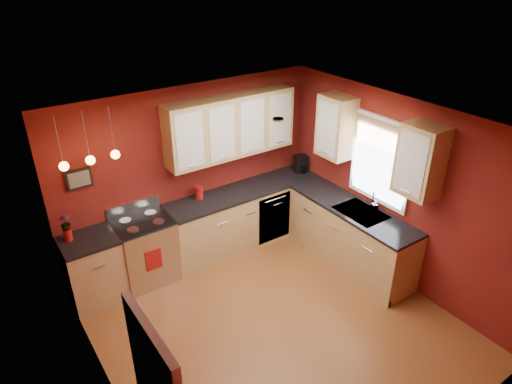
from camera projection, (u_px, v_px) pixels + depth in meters
floor at (275, 325)px, 5.74m from camera, size 4.20×4.20×0.00m
ceiling at (280, 130)px, 4.52m from camera, size 4.00×4.20×0.02m
wall_back at (191, 173)px, 6.66m from camera, size 4.00×0.02×2.60m
wall_front at (437, 362)px, 3.61m from camera, size 4.00×0.02×2.60m
wall_left at (101, 310)px, 4.13m from camera, size 0.02×4.20×2.60m
wall_right at (396, 192)px, 6.14m from camera, size 0.02×4.20×2.60m
base_cabinets_back_left at (94, 270)px, 6.01m from camera, size 0.70×0.60×0.90m
base_cabinets_back_right at (245, 217)px, 7.20m from camera, size 2.54×0.60×0.90m
base_cabinets_right at (350, 236)px, 6.71m from camera, size 0.60×2.10×0.90m
counter_back_left at (88, 240)px, 5.79m from camera, size 0.70×0.62×0.04m
counter_back_right at (244, 191)px, 6.98m from camera, size 2.54×0.62×0.04m
counter_right at (353, 209)px, 6.49m from camera, size 0.62×2.10×0.04m
gas_range at (146, 250)px, 6.36m from camera, size 0.76×0.64×1.11m
dishwasher_front at (274, 218)px, 7.18m from camera, size 0.60×0.02×0.80m
sink at (361, 214)px, 6.39m from camera, size 0.50×0.70×0.33m
window at (381, 159)px, 6.16m from camera, size 0.06×1.02×1.22m
upper_cabinets_back at (231, 126)px, 6.53m from camera, size 2.00×0.35×0.90m
upper_cabinets_right at (375, 142)px, 5.98m from camera, size 0.35×1.95×0.90m
wall_picture at (79, 179)px, 5.70m from camera, size 0.32×0.03×0.26m
pendant_lights at (90, 160)px, 5.34m from camera, size 0.71×0.11×0.66m
red_canister at (199, 192)px, 6.69m from camera, size 0.13×0.13×0.20m
red_vase at (68, 235)px, 5.72m from camera, size 0.10×0.10×0.16m
flowers at (65, 223)px, 5.64m from camera, size 0.14×0.14×0.22m
coffee_maker at (301, 164)px, 7.48m from camera, size 0.23×0.23×0.29m
soap_pump at (375, 206)px, 6.36m from camera, size 0.10×0.10×0.17m
dish_towel at (154, 260)px, 6.09m from camera, size 0.22×0.02×0.31m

